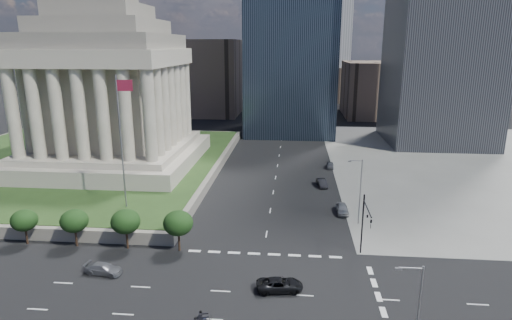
# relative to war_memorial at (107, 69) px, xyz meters

# --- Properties ---
(ground) EXTENTS (500.00, 500.00, 0.00)m
(ground) POSITION_rel_war_memorial_xyz_m (34.00, 52.00, -21.40)
(ground) COLOR black
(ground) RESTS_ON ground
(sidewalk_ne) EXTENTS (68.00, 90.00, 0.03)m
(sidewalk_ne) POSITION_rel_war_memorial_xyz_m (80.00, 12.00, -21.38)
(sidewalk_ne) COLOR slate
(sidewalk_ne) RESTS_ON ground
(plaza_terrace) EXTENTS (66.00, 70.00, 1.80)m
(plaza_terrace) POSITION_rel_war_memorial_xyz_m (-11.00, 2.00, -20.50)
(plaza_terrace) COLOR #6B675C
(plaza_terrace) RESTS_ON ground
(plaza_lawn) EXTENTS (64.00, 68.00, 0.10)m
(plaza_lawn) POSITION_rel_war_memorial_xyz_m (-11.00, 2.00, -19.55)
(plaza_lawn) COLOR #253D19
(plaza_lawn) RESTS_ON plaza_terrace
(war_memorial) EXTENTS (34.00, 34.00, 39.00)m
(war_memorial) POSITION_rel_war_memorial_xyz_m (0.00, 0.00, 0.00)
(war_memorial) COLOR gray
(war_memorial) RESTS_ON plaza_lawn
(flagpole) EXTENTS (2.52, 0.24, 20.00)m
(flagpole) POSITION_rel_war_memorial_xyz_m (12.17, -24.00, -8.29)
(flagpole) COLOR slate
(flagpole) RESTS_ON plaza_lawn
(tree_row) EXTENTS (53.00, 4.00, 6.00)m
(tree_row) POSITION_rel_war_memorial_xyz_m (-1.50, -34.00, -18.40)
(tree_row) COLOR black
(tree_row) RESTS_ON ground
(midrise_glass) EXTENTS (26.00, 26.00, 60.00)m
(midrise_glass) POSITION_rel_war_memorial_xyz_m (36.00, 47.00, 8.60)
(midrise_glass) COLOR black
(midrise_glass) RESTS_ON ground
(building_filler_ne) EXTENTS (20.00, 30.00, 20.00)m
(building_filler_ne) POSITION_rel_war_memorial_xyz_m (66.00, 82.00, -11.40)
(building_filler_ne) COLOR brown
(building_filler_ne) RESTS_ON ground
(building_filler_nw) EXTENTS (24.00, 30.00, 28.00)m
(building_filler_nw) POSITION_rel_war_memorial_xyz_m (4.00, 82.00, -7.40)
(building_filler_nw) COLOR brown
(building_filler_nw) RESTS_ON ground
(traffic_signal_ne) EXTENTS (0.30, 5.74, 8.00)m
(traffic_signal_ne) POSITION_rel_war_memorial_xyz_m (46.50, -34.30, -16.15)
(traffic_signal_ne) COLOR black
(traffic_signal_ne) RESTS_ON ground
(street_lamp_south) EXTENTS (2.13, 0.22, 10.00)m
(street_lamp_south) POSITION_rel_war_memorial_xyz_m (47.33, -54.00, -15.74)
(street_lamp_south) COLOR slate
(street_lamp_south) RESTS_ON ground
(street_lamp_north) EXTENTS (2.13, 0.22, 10.00)m
(street_lamp_north) POSITION_rel_war_memorial_xyz_m (47.33, -23.00, -15.74)
(street_lamp_north) COLOR slate
(street_lamp_north) RESTS_ON ground
(pickup_truck) EXTENTS (5.40, 3.10, 1.42)m
(pickup_truck) POSITION_rel_war_memorial_xyz_m (36.43, -42.26, -20.69)
(pickup_truck) COLOR black
(pickup_truck) RESTS_ON ground
(suv_grey) EXTENTS (2.24, 4.58, 1.28)m
(suv_grey) POSITION_rel_war_memorial_xyz_m (15.71, -40.62, -20.76)
(suv_grey) COLOR #585A60
(suv_grey) RESTS_ON ground
(parked_sedan_near) EXTENTS (4.50, 1.83, 1.53)m
(parked_sedan_near) POSITION_rel_war_memorial_xyz_m (45.50, -19.08, -20.63)
(parked_sedan_near) COLOR gray
(parked_sedan_near) RESTS_ON ground
(parked_sedan_mid) EXTENTS (4.45, 2.17, 1.40)m
(parked_sedan_mid) POSITION_rel_war_memorial_xyz_m (43.00, -5.82, -20.70)
(parked_sedan_mid) COLOR black
(parked_sedan_mid) RESTS_ON ground
(parked_sedan_far) EXTENTS (1.80, 3.89, 1.29)m
(parked_sedan_far) POSITION_rel_war_memorial_xyz_m (45.50, 6.94, -20.76)
(parked_sedan_far) COLOR #525459
(parked_sedan_far) RESTS_ON ground
(motorcycle_lead) EXTENTS (2.82, 1.34, 2.03)m
(motorcycle_lead) POSITION_rel_war_memorial_xyz_m (29.20, -49.55, -20.38)
(motorcycle_lead) COLOR black
(motorcycle_lead) RESTS_ON ground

